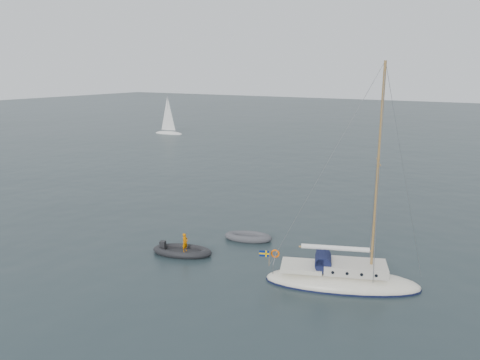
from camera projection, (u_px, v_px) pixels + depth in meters
The scene contains 5 objects.
ground at pixel (285, 267), 26.46m from camera, with size 300.00×300.00×0.00m, color black.
sailboat at pixel (343, 269), 24.07m from camera, with size 8.32×2.50×11.84m.
dinghy at pixel (248, 237), 30.65m from camera, with size 3.15×1.42×0.45m.
rib at pixel (182, 251), 28.29m from camera, with size 3.70×1.68×1.35m.
distant_yacht_a at pixel (168, 116), 79.92m from camera, with size 5.37×2.86×7.12m.
Camera 1 is at (10.39, -22.44, 10.94)m, focal length 35.00 mm.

